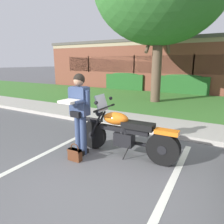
{
  "coord_description": "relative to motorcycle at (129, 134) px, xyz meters",
  "views": [
    {
      "loc": [
        1.46,
        -2.4,
        1.92
      ],
      "look_at": [
        -0.76,
        1.44,
        0.85
      ],
      "focal_mm": 33.16,
      "sensor_mm": 36.0,
      "label": 1
    }
  ],
  "objects": [
    {
      "name": "stall_stripe_1",
      "position": [
        1.06,
        -1.04,
        -0.49
      ],
      "size": [
        0.23,
        4.4,
        0.01
      ],
      "primitive_type": "cube",
      "rotation": [
        0.0,
        0.0,
        0.02
      ],
      "color": "silver",
      "rests_on": "ground"
    },
    {
      "name": "brick_building",
      "position": [
        -0.35,
        15.15,
        1.23
      ],
      "size": [
        22.45,
        11.6,
        3.44
      ],
      "color": "brown",
      "rests_on": "ground"
    },
    {
      "name": "hedge_center_left",
      "position": [
        -0.89,
        9.7,
        0.16
      ],
      "size": [
        3.08,
        0.9,
        1.24
      ],
      "color": "#235623",
      "rests_on": "ground"
    },
    {
      "name": "grass_lawn",
      "position": [
        0.25,
        6.27,
        -0.46
      ],
      "size": [
        60.0,
        6.13,
        0.06
      ],
      "primitive_type": "cube",
      "color": "#3D752D",
      "rests_on": "ground"
    },
    {
      "name": "curb_strip",
      "position": [
        0.25,
        1.6,
        -0.43
      ],
      "size": [
        60.0,
        0.2,
        0.12
      ],
      "primitive_type": "cube",
      "color": "#ADA89E",
      "rests_on": "ground"
    },
    {
      "name": "hedge_left",
      "position": [
        -4.82,
        9.7,
        0.16
      ],
      "size": [
        2.81,
        0.9,
        1.24
      ],
      "color": "#235623",
      "rests_on": "ground"
    },
    {
      "name": "rider_person",
      "position": [
        -0.94,
        -0.41,
        0.52
      ],
      "size": [
        0.54,
        0.59,
        1.7
      ],
      "color": "black",
      "rests_on": "ground"
    },
    {
      "name": "stall_stripe_0",
      "position": [
        -1.61,
        -1.04,
        -0.49
      ],
      "size": [
        0.23,
        4.4,
        0.01
      ],
      "primitive_type": "cube",
      "rotation": [
        0.0,
        0.0,
        0.02
      ],
      "color": "silver",
      "rests_on": "ground"
    },
    {
      "name": "ground_plane",
      "position": [
        0.25,
        -1.24,
        -0.49
      ],
      "size": [
        140.0,
        140.0,
        0.0
      ],
      "primitive_type": "plane",
      "color": "#565659"
    },
    {
      "name": "motorcycle",
      "position": [
        0.0,
        0.0,
        0.0
      ],
      "size": [
        2.24,
        0.82,
        1.26
      ],
      "color": "black",
      "rests_on": "ground"
    },
    {
      "name": "concrete_walk",
      "position": [
        0.25,
        2.45,
        -0.45
      ],
      "size": [
        60.0,
        1.5,
        0.08
      ],
      "primitive_type": "cube",
      "color": "#ADA89E",
      "rests_on": "ground"
    },
    {
      "name": "handbag",
      "position": [
        -0.84,
        -0.72,
        -0.34
      ],
      "size": [
        0.28,
        0.13,
        0.36
      ],
      "color": "#562D19",
      "rests_on": "ground"
    }
  ]
}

